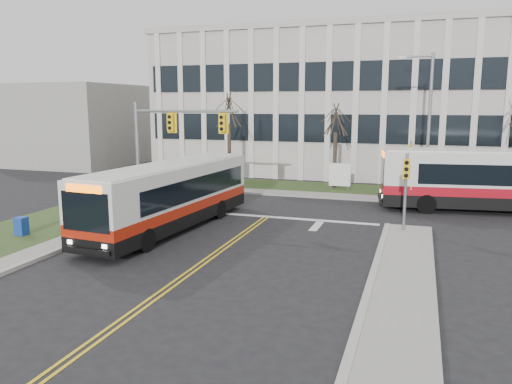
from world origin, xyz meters
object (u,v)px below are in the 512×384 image
(streetlight, at_px, (426,118))
(bus_cross, at_px, (500,182))
(bus_main, at_px, (171,197))
(directory_sign, at_px, (340,175))
(newspaper_box_blue, at_px, (21,227))

(streetlight, height_order, bus_cross, streetlight)
(bus_main, bearing_deg, directory_sign, 69.55)
(bus_cross, bearing_deg, directory_sign, -119.46)
(streetlight, distance_m, bus_cross, 5.97)
(streetlight, distance_m, directory_sign, 6.96)
(directory_sign, distance_m, bus_main, 14.69)
(streetlight, bearing_deg, bus_main, -134.40)
(newspaper_box_blue, bearing_deg, bus_main, 34.95)
(bus_main, relative_size, newspaper_box_blue, 12.47)
(directory_sign, height_order, newspaper_box_blue, directory_sign)
(streetlight, relative_size, directory_sign, 4.60)
(directory_sign, distance_m, newspaper_box_blue, 20.76)
(directory_sign, bearing_deg, bus_main, -115.06)
(streetlight, height_order, newspaper_box_blue, streetlight)
(bus_main, bearing_deg, newspaper_box_blue, -143.27)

